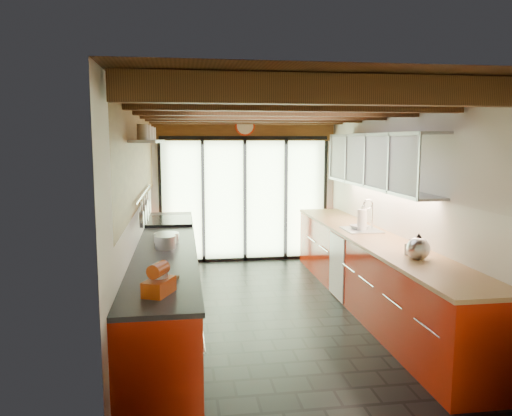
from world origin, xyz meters
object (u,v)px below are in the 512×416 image
at_px(stand_mixer, 159,281).
at_px(bowl, 359,227).
at_px(kettle, 418,247).
at_px(paper_towel, 362,220).
at_px(soap_bottle, 410,247).

height_order(stand_mixer, bowl, stand_mixer).
bearing_deg(stand_mixer, kettle, 17.37).
xyz_separation_m(kettle, paper_towel, (0.00, 1.60, 0.02)).
height_order(kettle, soap_bottle, kettle).
distance_m(stand_mixer, bowl, 3.55).
bearing_deg(stand_mixer, paper_towel, 43.34).
bearing_deg(paper_towel, kettle, -90.00).
relative_size(kettle, soap_bottle, 1.82).
height_order(stand_mixer, kettle, kettle).
height_order(stand_mixer, soap_bottle, stand_mixer).
height_order(paper_towel, bowl, paper_towel).
xyz_separation_m(kettle, bowl, (0.00, 1.69, -0.09)).
bearing_deg(paper_towel, bowl, 90.00).
height_order(stand_mixer, paper_towel, paper_towel).
relative_size(kettle, paper_towel, 0.93).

